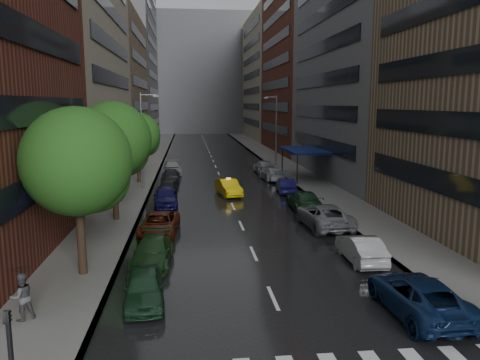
# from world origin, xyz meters

# --- Properties ---
(ground) EXTENTS (220.00, 220.00, 0.00)m
(ground) POSITION_xyz_m (0.00, 0.00, 0.00)
(ground) COLOR gray
(ground) RESTS_ON ground
(road) EXTENTS (14.00, 140.00, 0.01)m
(road) POSITION_xyz_m (0.00, 50.00, 0.01)
(road) COLOR black
(road) RESTS_ON ground
(sidewalk_left) EXTENTS (4.00, 140.00, 0.15)m
(sidewalk_left) POSITION_xyz_m (-9.00, 50.00, 0.07)
(sidewalk_left) COLOR gray
(sidewalk_left) RESTS_ON ground
(sidewalk_right) EXTENTS (4.00, 140.00, 0.15)m
(sidewalk_right) POSITION_xyz_m (9.00, 50.00, 0.07)
(sidewalk_right) COLOR gray
(sidewalk_right) RESTS_ON ground
(buildings_left) EXTENTS (8.00, 108.00, 38.00)m
(buildings_left) POSITION_xyz_m (-15.00, 58.79, 15.99)
(buildings_left) COLOR maroon
(buildings_left) RESTS_ON ground
(buildings_right) EXTENTS (8.05, 109.10, 36.00)m
(buildings_right) POSITION_xyz_m (15.00, 56.70, 15.03)
(buildings_right) COLOR #937A5B
(buildings_right) RESTS_ON ground
(building_far) EXTENTS (40.00, 14.00, 32.00)m
(building_far) POSITION_xyz_m (0.00, 118.00, 16.00)
(building_far) COLOR slate
(building_far) RESTS_ON ground
(tree_near) EXTENTS (5.08, 5.08, 8.09)m
(tree_near) POSITION_xyz_m (-8.60, 7.52, 5.53)
(tree_near) COLOR #382619
(tree_near) RESTS_ON ground
(tree_mid) EXTENTS (5.24, 5.24, 8.35)m
(tree_mid) POSITION_xyz_m (-8.60, 18.14, 5.71)
(tree_mid) COLOR #382619
(tree_mid) RESTS_ON ground
(tree_far) EXTENTS (4.58, 4.58, 7.31)m
(tree_far) POSITION_xyz_m (-8.60, 33.99, 4.99)
(tree_far) COLOR #382619
(tree_far) RESTS_ON ground
(taxi) EXTENTS (2.33, 4.63, 1.46)m
(taxi) POSITION_xyz_m (0.03, 26.57, 0.73)
(taxi) COLOR yellow
(taxi) RESTS_ON ground
(parked_cars_left) EXTENTS (2.67, 40.51, 1.58)m
(parked_cars_left) POSITION_xyz_m (-5.40, 22.65, 0.71)
(parked_cars_left) COLOR #1A3A23
(parked_cars_left) RESTS_ON ground
(parked_cars_right) EXTENTS (3.00, 43.07, 1.60)m
(parked_cars_right) POSITION_xyz_m (5.40, 19.71, 0.75)
(parked_cars_right) COLOR #0E2044
(parked_cars_right) RESTS_ON ground
(ped_black_umbrella) EXTENTS (1.12, 1.08, 2.09)m
(ped_black_umbrella) POSITION_xyz_m (-9.77, 2.75, 1.38)
(ped_black_umbrella) COLOR #4F4E53
(ped_black_umbrella) RESTS_ON sidewalk_left
(street_lamp_left) EXTENTS (1.74, 0.22, 9.00)m
(street_lamp_left) POSITION_xyz_m (-7.72, 30.00, 4.89)
(street_lamp_left) COLOR gray
(street_lamp_left) RESTS_ON sidewalk_left
(street_lamp_right) EXTENTS (1.74, 0.22, 9.00)m
(street_lamp_right) POSITION_xyz_m (7.72, 45.00, 4.89)
(street_lamp_right) COLOR gray
(street_lamp_right) RESTS_ON sidewalk_right
(awning) EXTENTS (4.00, 8.00, 3.12)m
(awning) POSITION_xyz_m (8.98, 35.00, 3.13)
(awning) COLOR navy
(awning) RESTS_ON sidewalk_right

